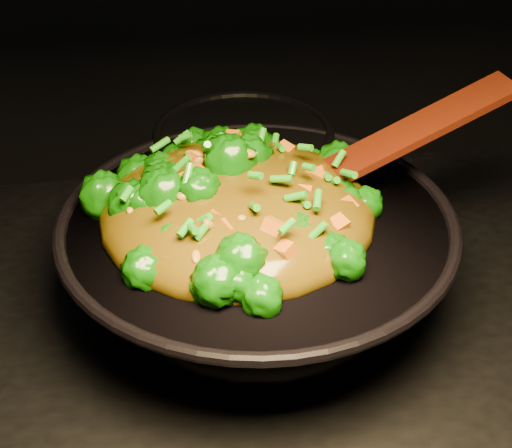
{
  "coord_description": "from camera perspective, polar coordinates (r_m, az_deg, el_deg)",
  "views": [
    {
      "loc": [
        -0.0,
        -0.57,
        1.5
      ],
      "look_at": [
        0.11,
        0.12,
        1.01
      ],
      "focal_mm": 50.0,
      "sensor_mm": 36.0,
      "label": 1
    }
  ],
  "objects": [
    {
      "name": "stir_fry",
      "position": [
        0.81,
        -1.54,
        3.88
      ],
      "size": [
        0.37,
        0.37,
        0.11
      ],
      "primitive_type": null,
      "rotation": [
        0.0,
        0.0,
        -0.16
      ],
      "color": "#115D06",
      "rests_on": "wok"
    },
    {
      "name": "spatula",
      "position": [
        0.87,
        9.78,
        5.93
      ],
      "size": [
        0.34,
        0.09,
        0.14
      ],
      "primitive_type": "cube",
      "rotation": [
        0.0,
        -0.38,
        0.12
      ],
      "color": "#321406",
      "rests_on": "wok"
    },
    {
      "name": "wok",
      "position": [
        0.88,
        0.1,
        -3.01
      ],
      "size": [
        0.54,
        0.54,
        0.13
      ],
      "primitive_type": null,
      "rotation": [
        0.0,
        0.0,
        -0.19
      ],
      "color": "black",
      "rests_on": "stovetop"
    },
    {
      "name": "back_pot",
      "position": [
        1.05,
        -0.95,
        4.3
      ],
      "size": [
        0.25,
        0.25,
        0.14
      ],
      "primitive_type": "cylinder",
      "rotation": [
        0.0,
        0.0,
        -0.04
      ],
      "color": "black",
      "rests_on": "stovetop"
    }
  ]
}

